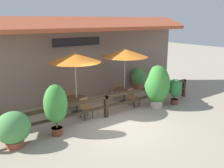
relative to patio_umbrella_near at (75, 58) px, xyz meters
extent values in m
plane|color=#9E937F|center=(0.77, -2.27, -2.50)|extent=(60.00, 60.00, 0.00)
cube|color=gray|center=(0.77, 1.93, -0.70)|extent=(14.00, 0.40, 3.60)
cube|color=#B25133|center=(0.77, 1.38, 1.38)|extent=(14.28, 1.48, 0.70)
cube|color=black|center=(1.04, 1.70, 0.50)|extent=(2.63, 0.04, 0.41)
cube|color=#3D2D1E|center=(0.77, -1.22, -1.60)|extent=(10.40, 0.14, 0.11)
cube|color=#3D2D1E|center=(0.77, -1.22, -2.02)|extent=(10.40, 0.10, 0.09)
cube|color=#3D2D1E|center=(0.77, -1.22, -2.02)|extent=(0.14, 0.14, 0.95)
cube|color=#3D2D1E|center=(5.90, -1.22, -2.02)|extent=(0.14, 0.14, 0.95)
cylinder|color=#B7B2A8|center=(0.00, 0.00, -1.31)|extent=(0.06, 0.06, 2.37)
cone|color=orange|center=(0.00, 0.00, 0.00)|extent=(2.26, 2.26, 0.39)
sphere|color=#B2ADA3|center=(0.00, 0.00, 0.20)|extent=(0.07, 0.07, 0.07)
cylinder|color=#4C3826|center=(0.00, 0.00, -1.81)|extent=(0.95, 0.95, 0.05)
cylinder|color=#333333|center=(0.00, 0.00, -2.17)|extent=(0.07, 0.07, 0.66)
cylinder|color=#333333|center=(0.00, 0.00, -2.48)|extent=(0.53, 0.53, 0.03)
cube|color=olive|center=(0.02, -0.83, -2.05)|extent=(0.44, 0.44, 0.05)
cube|color=olive|center=(0.01, -0.64, -1.83)|extent=(0.40, 0.05, 0.40)
cylinder|color=#2D2D2D|center=(-0.16, -1.03, -2.29)|extent=(0.04, 0.04, 0.42)
cylinder|color=#2D2D2D|center=(0.22, -1.01, -2.29)|extent=(0.04, 0.04, 0.42)
cylinder|color=#2D2D2D|center=(-0.18, -0.65, -2.29)|extent=(0.04, 0.04, 0.42)
cylinder|color=#2D2D2D|center=(0.20, -0.63, -2.29)|extent=(0.04, 0.04, 0.42)
cube|color=olive|center=(0.01, 0.83, -2.05)|extent=(0.43, 0.43, 0.05)
cube|color=olive|center=(0.00, 0.64, -1.83)|extent=(0.40, 0.04, 0.40)
cylinder|color=#2D2D2D|center=(0.20, 1.02, -2.29)|extent=(0.04, 0.04, 0.42)
cylinder|color=#2D2D2D|center=(-0.18, 1.02, -2.29)|extent=(0.04, 0.04, 0.42)
cylinder|color=#2D2D2D|center=(0.19, 0.64, -2.29)|extent=(0.04, 0.04, 0.42)
cylinder|color=#2D2D2D|center=(-0.19, 0.64, -2.29)|extent=(0.04, 0.04, 0.42)
cylinder|color=#B7B2A8|center=(2.70, -0.05, -1.31)|extent=(0.06, 0.06, 2.37)
cone|color=orange|center=(2.70, -0.05, 0.00)|extent=(2.26, 2.26, 0.39)
sphere|color=#B2ADA3|center=(2.70, -0.05, 0.20)|extent=(0.07, 0.07, 0.07)
cylinder|color=#4C3826|center=(2.70, -0.05, -1.81)|extent=(0.95, 0.95, 0.05)
cylinder|color=#333333|center=(2.70, -0.05, -2.17)|extent=(0.07, 0.07, 0.66)
cylinder|color=#333333|center=(2.70, -0.05, -2.48)|extent=(0.53, 0.53, 0.03)
cube|color=olive|center=(2.63, -0.87, -2.05)|extent=(0.50, 0.50, 0.05)
cube|color=olive|center=(2.59, -0.68, -1.83)|extent=(0.40, 0.12, 0.40)
cylinder|color=#2D2D2D|center=(2.48, -1.10, -2.29)|extent=(0.04, 0.04, 0.42)
cylinder|color=#2D2D2D|center=(2.86, -1.02, -2.29)|extent=(0.04, 0.04, 0.42)
cylinder|color=#2D2D2D|center=(2.40, -0.72, -2.29)|extent=(0.04, 0.04, 0.42)
cylinder|color=#2D2D2D|center=(2.77, -0.64, -2.29)|extent=(0.04, 0.04, 0.42)
cube|color=olive|center=(2.69, 0.77, -2.05)|extent=(0.48, 0.48, 0.05)
cube|color=olive|center=(2.72, 0.58, -1.83)|extent=(0.40, 0.10, 0.40)
cylinder|color=#2D2D2D|center=(2.85, 0.98, -2.29)|extent=(0.04, 0.04, 0.42)
cylinder|color=#2D2D2D|center=(2.48, 0.93, -2.29)|extent=(0.04, 0.04, 0.42)
cylinder|color=#2D2D2D|center=(2.91, 0.61, -2.29)|extent=(0.04, 0.04, 0.42)
cylinder|color=#2D2D2D|center=(2.54, 0.55, -2.29)|extent=(0.04, 0.04, 0.42)
cylinder|color=#9E4C33|center=(-3.14, -1.57, -2.39)|extent=(0.57, 0.57, 0.22)
cylinder|color=#9E4C33|center=(-3.14, -1.57, -2.30)|extent=(0.62, 0.62, 0.04)
ellipsoid|color=#4C934C|center=(-3.14, -1.57, -1.82)|extent=(1.14, 1.02, 1.07)
cylinder|color=brown|center=(-1.65, -1.58, -2.36)|extent=(0.39, 0.39, 0.28)
cylinder|color=brown|center=(-1.65, -1.58, -2.24)|extent=(0.42, 0.42, 0.04)
cylinder|color=brown|center=(-1.65, -1.58, -2.00)|extent=(0.07, 0.07, 0.43)
ellipsoid|color=#3D8E38|center=(-1.65, -1.58, -1.31)|extent=(0.85, 0.77, 1.42)
cylinder|color=brown|center=(4.51, -1.77, -2.38)|extent=(0.34, 0.34, 0.25)
cylinder|color=brown|center=(4.51, -1.77, -2.27)|extent=(0.36, 0.36, 0.04)
cylinder|color=brown|center=(4.51, -1.77, -2.11)|extent=(0.06, 0.06, 0.27)
ellipsoid|color=#338442|center=(4.51, -1.77, -1.67)|extent=(0.67, 0.60, 0.91)
cylinder|color=#B7AD99|center=(3.41, -1.61, -2.32)|extent=(0.60, 0.60, 0.36)
cylinder|color=#B7AD99|center=(3.41, -1.61, -2.16)|extent=(0.65, 0.65, 0.04)
ellipsoid|color=#3D8E38|center=(3.41, -1.61, -1.37)|extent=(1.25, 1.12, 1.81)
cylinder|color=#9E4C33|center=(4.80, 1.28, -2.32)|extent=(0.41, 0.41, 0.36)
cylinder|color=#9E4C33|center=(4.80, 1.28, -2.16)|extent=(0.44, 0.44, 0.04)
ellipsoid|color=#4C934C|center=(4.80, 1.28, -1.70)|extent=(0.89, 0.80, 1.04)
camera|label=1|loc=(-4.90, -9.52, 1.59)|focal=40.00mm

